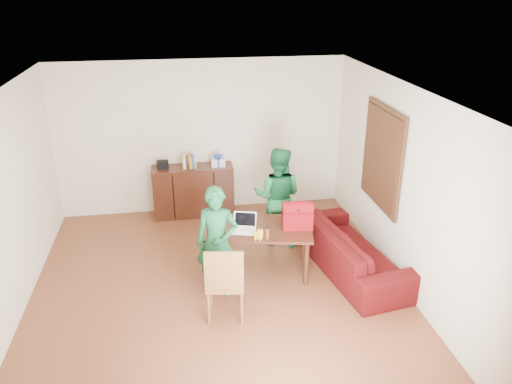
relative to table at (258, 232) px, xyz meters
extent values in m
cube|color=#4E2513|center=(-0.62, -0.46, -0.67)|extent=(5.00, 5.50, 0.10)
cube|color=white|center=(-0.62, -0.46, 2.13)|extent=(5.00, 5.50, 0.10)
cube|color=beige|center=(-0.62, 2.34, 0.73)|extent=(5.00, 0.10, 2.70)
cube|color=beige|center=(-0.62, -3.26, 0.73)|extent=(5.00, 0.10, 2.70)
cube|color=beige|center=(1.93, -0.46, 0.73)|extent=(0.10, 5.50, 2.70)
cube|color=#3F2614|center=(1.84, 0.24, 0.93)|extent=(0.04, 1.28, 1.48)
cube|color=#502A18|center=(1.81, 0.24, 0.93)|extent=(0.01, 1.18, 1.36)
cube|color=black|center=(-0.82, 2.05, -0.17)|extent=(1.40, 0.45, 0.90)
cube|color=black|center=(-1.32, 2.05, 0.35)|extent=(0.20, 0.14, 0.14)
cube|color=silver|center=(-0.37, 2.05, 0.35)|extent=(0.24, 0.22, 0.14)
ellipsoid|color=#1A3AA9|center=(-0.37, 2.05, 0.46)|extent=(0.14, 0.14, 0.07)
cube|color=black|center=(0.00, 0.00, 0.06)|extent=(1.64, 1.13, 0.04)
cylinder|color=black|center=(-0.72, -0.20, -0.29)|extent=(0.07, 0.07, 0.66)
cylinder|color=black|center=(0.59, -0.47, -0.29)|extent=(0.07, 0.07, 0.66)
cylinder|color=black|center=(-0.59, 0.47, -0.29)|extent=(0.07, 0.07, 0.66)
cylinder|color=black|center=(0.72, 0.20, -0.29)|extent=(0.07, 0.07, 0.66)
cube|color=brown|center=(-0.58, -0.96, -0.14)|extent=(0.52, 0.50, 0.05)
cube|color=brown|center=(-0.60, -1.16, 0.14)|extent=(0.46, 0.09, 0.53)
imported|color=#135931|center=(-0.62, -0.46, 0.14)|extent=(0.62, 0.47, 1.52)
imported|color=#145D32|center=(0.44, 0.80, 0.17)|extent=(0.94, 0.84, 1.58)
cube|color=white|center=(-0.22, -0.10, 0.09)|extent=(0.37, 0.30, 0.02)
cube|color=black|center=(-0.22, -0.10, 0.21)|extent=(0.33, 0.17, 0.20)
cylinder|color=#5C3115|center=(0.06, -0.35, 0.17)|extent=(0.08, 0.08, 0.17)
cube|color=maroon|center=(0.53, -0.10, 0.24)|extent=(0.44, 0.29, 0.31)
imported|color=#3B0708|center=(1.33, -0.18, -0.30)|extent=(1.22, 2.32, 0.64)
camera|label=1|loc=(-1.05, -6.15, 3.30)|focal=35.00mm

